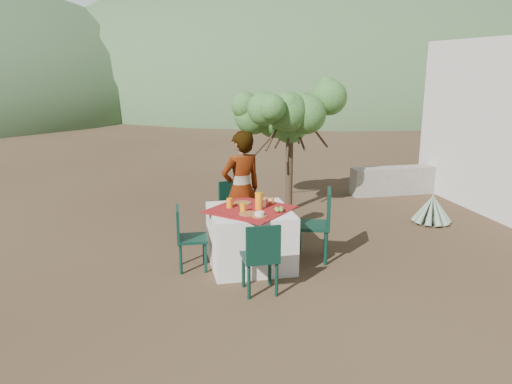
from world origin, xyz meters
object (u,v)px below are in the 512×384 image
chair_far (235,208)px  chair_near (261,255)px  juice_pitcher (259,201)px  agave (432,210)px  person (241,190)px  table (250,237)px  shrub_tree (293,120)px  chair_right (319,221)px  chair_left (186,235)px

chair_far → chair_near: chair_far is taller
juice_pitcher → chair_far: bearing=97.9°
agave → juice_pitcher: (-3.18, -1.13, 0.64)m
person → juice_pitcher: person is taller
table → shrub_tree: size_ratio=0.64×
chair_near → chair_right: size_ratio=0.88×
chair_right → agave: 2.63m
chair_right → person: (-0.91, 0.72, 0.30)m
table → chair_left: bearing=177.3°
agave → juice_pitcher: size_ratio=3.19×
chair_left → chair_right: 1.75m
person → juice_pitcher: bearing=78.5°
table → person: person is taller
chair_far → table: bearing=-104.8°
chair_right → juice_pitcher: bearing=-69.7°
table → chair_near: 0.88m
table → agave: bearing=18.6°
chair_left → agave: 4.25m
person → shrub_tree: 2.24m
chair_left → shrub_tree: bearing=-38.0°
shrub_tree → agave: (2.04, -1.30, -1.38)m
chair_near → chair_right: 1.31m
chair_left → shrub_tree: shrub_tree is taller
chair_left → chair_right: chair_right is taller
chair_near → person: person is taller
chair_right → person: 1.20m
chair_left → juice_pitcher: 1.01m
chair_near → person: (0.07, 1.59, 0.37)m
person → juice_pitcher: 0.74m
agave → juice_pitcher: juice_pitcher is taller
chair_left → juice_pitcher: (0.93, -0.06, 0.41)m
chair_far → shrub_tree: 2.22m
chair_near → juice_pitcher: size_ratio=3.97×
agave → chair_left: bearing=-165.4°
agave → shrub_tree: bearing=147.5°
chair_far → shrub_tree: (1.28, 1.43, 1.11)m
chair_right → shrub_tree: (0.32, 2.42, 1.08)m
table → agave: table is taller
table → person: (0.02, 0.71, 0.46)m
table → chair_right: size_ratio=1.35×
table → chair_far: (-0.03, 0.98, 0.12)m
person → agave: 3.35m
table → agave: size_ratio=1.90×
chair_left → chair_far: bearing=-36.9°
chair_near → agave: bearing=-149.7°
chair_right → chair_near: bearing=-29.1°
chair_far → agave: bearing=-14.1°
chair_left → agave: chair_left is taller
person → chair_right: bearing=123.0°
person → shrub_tree: size_ratio=0.82×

